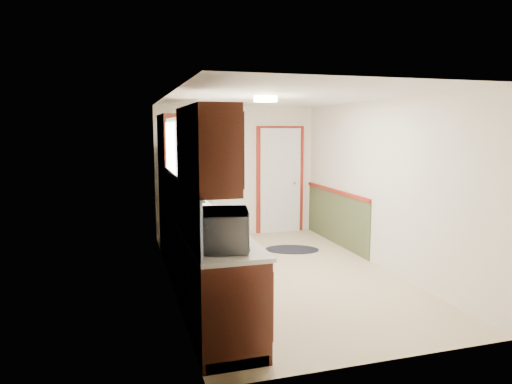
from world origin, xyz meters
TOP-DOWN VIEW (x-y plane):
  - room_shell at (0.00, 0.00)m, footprint 3.20×5.20m
  - kitchen_run at (-1.24, -0.29)m, footprint 0.63×4.00m
  - back_wall_trim at (0.99, 2.21)m, footprint 1.12×2.30m
  - ceiling_fixture at (-0.30, -0.20)m, footprint 0.30×0.30m
  - microwave at (-1.20, -1.85)m, footprint 0.45×0.66m
  - refrigerator at (-1.02, 1.96)m, footprint 0.80×0.77m
  - rug at (0.60, 1.14)m, footprint 1.03×0.84m
  - cooktop at (-1.19, 0.96)m, footprint 0.52×0.63m

SIDE VIEW (x-z plane):
  - rug at x=0.60m, z-range 0.00..0.01m
  - kitchen_run at x=-1.24m, z-range -0.29..1.91m
  - refrigerator at x=-1.02m, z-range 0.00..1.75m
  - back_wall_trim at x=0.99m, z-range -0.15..1.93m
  - cooktop at x=-1.19m, z-range 0.94..0.96m
  - microwave at x=-1.20m, z-range 0.94..1.35m
  - room_shell at x=0.00m, z-range -0.06..2.46m
  - ceiling_fixture at x=-0.30m, z-range 2.33..2.39m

